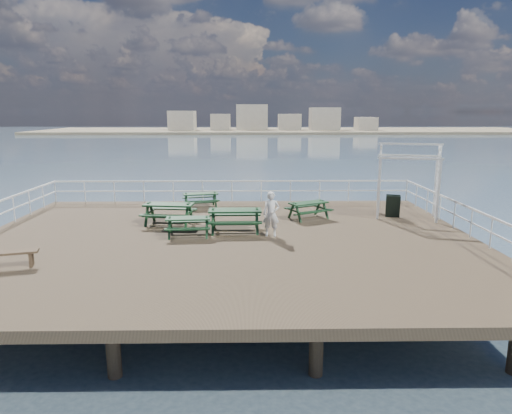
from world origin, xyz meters
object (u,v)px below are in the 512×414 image
object	(u,v)px
picnic_table_d	(235,215)
person	(271,214)
picnic_table_c	(309,207)
picnic_table_e	(188,223)
trellis_arbor	(408,185)
picnic_table_a	(169,209)
flat_bench_near	(7,256)
picnic_table_b	(201,197)

from	to	relation	value
picnic_table_d	person	bearing A→B (deg)	-28.30
picnic_table_c	picnic_table_e	distance (m)	5.46
picnic_table_e	person	world-z (taller)	person
picnic_table_e	trellis_arbor	world-z (taller)	trellis_arbor
picnic_table_a	picnic_table_e	distance (m)	2.08
person	picnic_table_e	bearing A→B (deg)	-176.77
picnic_table_c	picnic_table_a	bearing A→B (deg)	161.53
trellis_arbor	person	size ratio (longest dim) A/B	1.94
trellis_arbor	picnic_table_a	bearing A→B (deg)	-157.23
picnic_table_e	trellis_arbor	size ratio (longest dim) A/B	0.53
picnic_table_a	picnic_table_c	distance (m)	5.83
picnic_table_d	person	xyz separation A→B (m)	(1.33, -0.69, 0.20)
picnic_table_c	picnic_table_d	size ratio (longest dim) A/B	1.03
picnic_table_a	picnic_table_d	size ratio (longest dim) A/B	1.06
picnic_table_e	flat_bench_near	size ratio (longest dim) A/B	0.97
picnic_table_b	picnic_table_c	xyz separation A→B (m)	(4.82, -2.35, 0.01)
picnic_table_a	picnic_table_b	xyz separation A→B (m)	(0.94, 3.22, -0.10)
picnic_table_b	trellis_arbor	world-z (taller)	trellis_arbor
picnic_table_d	picnic_table_e	bearing A→B (deg)	-161.07
picnic_table_e	person	bearing A→B (deg)	-4.92
picnic_table_c	picnic_table_e	bearing A→B (deg)	-177.56
picnic_table_e	flat_bench_near	distance (m)	5.91
picnic_table_a	flat_bench_near	bearing A→B (deg)	-118.72
picnic_table_d	picnic_table_b	bearing A→B (deg)	110.62
picnic_table_e	trellis_arbor	xyz separation A→B (m)	(8.96, 2.83, 0.91)
trellis_arbor	flat_bench_near	bearing A→B (deg)	-138.62
trellis_arbor	person	bearing A→B (deg)	-137.03
picnic_table_a	trellis_arbor	world-z (taller)	trellis_arbor
picnic_table_d	person	distance (m)	1.51
picnic_table_d	flat_bench_near	bearing A→B (deg)	-149.25
picnic_table_a	flat_bench_near	xyz separation A→B (m)	(-3.80, -5.24, -0.25)
picnic_table_c	trellis_arbor	xyz separation A→B (m)	(4.22, 0.13, 0.90)
picnic_table_c	person	bearing A→B (deg)	-149.09
flat_bench_near	picnic_table_d	bearing A→B (deg)	16.17
picnic_table_b	picnic_table_c	size ratio (longest dim) A/B	0.90
picnic_table_c	trellis_arbor	bearing A→B (deg)	-25.40
picnic_table_a	flat_bench_near	world-z (taller)	picnic_table_a
person	picnic_table_b	bearing A→B (deg)	125.75
picnic_table_e	person	xyz separation A→B (m)	(3.02, -0.07, 0.32)
flat_bench_near	person	bearing A→B (deg)	7.51
picnic_table_d	flat_bench_near	size ratio (longest dim) A/B	1.16
picnic_table_d	flat_bench_near	xyz separation A→B (m)	(-6.51, -4.04, -0.25)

